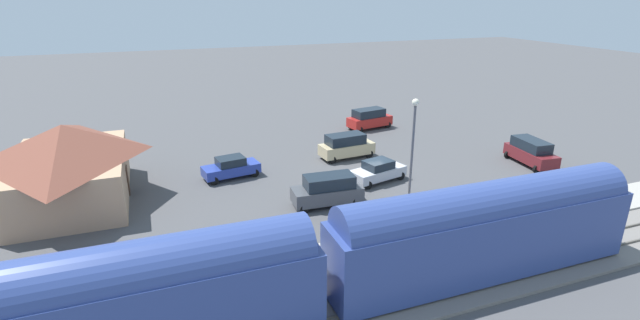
{
  "coord_description": "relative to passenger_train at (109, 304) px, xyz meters",
  "views": [
    {
      "loc": [
        -30.78,
        16.18,
        14.14
      ],
      "look_at": [
        3.23,
        3.35,
        1.0
      ],
      "focal_mm": 25.99,
      "sensor_mm": 36.0,
      "label": 1
    }
  ],
  "objects": [
    {
      "name": "station_building",
      "position": [
        18.0,
        3.45,
        0.1
      ],
      "size": [
        11.97,
        8.11,
        5.68
      ],
      "color": "tan",
      "rests_on": "ground"
    },
    {
      "name": "suv_maroon",
      "position": [
        12.35,
        -32.98,
        -1.71
      ],
      "size": [
        5.06,
        2.74,
        2.22
      ],
      "color": "maroon",
      "rests_on": "ground"
    },
    {
      "name": "railway_track",
      "position": [
        -0.0,
        -18.55,
        -2.76
      ],
      "size": [
        4.8,
        70.0,
        0.3
      ],
      "color": "slate",
      "rests_on": "ground"
    },
    {
      "name": "sedan_blue",
      "position": [
        18.43,
        -7.97,
        -1.98
      ],
      "size": [
        2.52,
        4.73,
        1.74
      ],
      "color": "#283D9E",
      "rests_on": "ground"
    },
    {
      "name": "sedan_silver",
      "position": [
        13.54,
        -18.73,
        -1.98
      ],
      "size": [
        2.84,
        4.8,
        1.74
      ],
      "color": "silver",
      "rests_on": "ground"
    },
    {
      "name": "passenger_train",
      "position": [
        0.0,
        0.0,
        0.0
      ],
      "size": [
        2.93,
        52.37,
        4.98
      ],
      "color": "#33478C",
      "rests_on": "railway_track"
    },
    {
      "name": "suv_red",
      "position": [
        27.52,
        -24.89,
        -1.71
      ],
      "size": [
        2.75,
        5.16,
        2.22
      ],
      "color": "red",
      "rests_on": "ground"
    },
    {
      "name": "ground_plane",
      "position": [
        14.0,
        -18.55,
        -2.86
      ],
      "size": [
        200.0,
        200.0,
        0.0
      ],
      "primitive_type": "plane",
      "color": "#4C4C4F"
    },
    {
      "name": "suv_charcoal",
      "position": [
        10.88,
        -13.39,
        -1.71
      ],
      "size": [
        2.25,
        5.01,
        2.22
      ],
      "color": "#47494F",
      "rests_on": "ground"
    },
    {
      "name": "platform",
      "position": [
        4.0,
        -18.55,
        -2.71
      ],
      "size": [
        3.2,
        46.0,
        0.3
      ],
      "color": "#A8A399",
      "rests_on": "ground"
    },
    {
      "name": "pedestrian_on_platform",
      "position": [
        4.52,
        -22.41,
        -1.58
      ],
      "size": [
        0.36,
        0.36,
        1.71
      ],
      "color": "#333338",
      "rests_on": "platform"
    },
    {
      "name": "suv_tan",
      "position": [
        19.57,
        -18.62,
        -1.71
      ],
      "size": [
        2.37,
        5.05,
        2.22
      ],
      "color": "#C6B284",
      "rests_on": "ground"
    },
    {
      "name": "light_pole_near_platform",
      "position": [
        6.8,
        -17.43,
        2.24
      ],
      "size": [
        0.44,
        0.44,
        8.16
      ],
      "color": "#515156",
      "rests_on": "ground"
    },
    {
      "name": "pedestrian_waiting_far",
      "position": [
        3.43,
        -16.39,
        -1.58
      ],
      "size": [
        0.36,
        0.36,
        1.71
      ],
      "color": "#23284C",
      "rests_on": "platform"
    }
  ]
}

